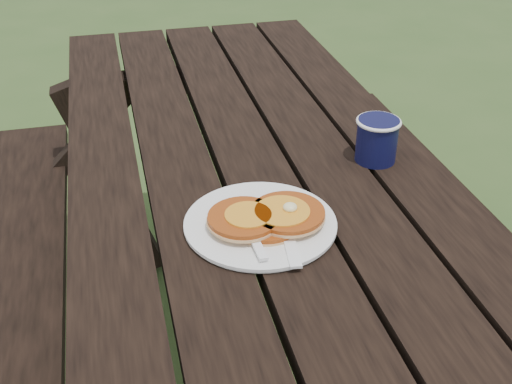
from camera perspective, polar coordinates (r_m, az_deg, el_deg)
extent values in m
cube|color=black|center=(1.36, -0.53, 2.45)|extent=(0.75, 1.80, 0.04)
cube|color=black|center=(1.54, -21.36, -9.95)|extent=(0.25, 1.80, 0.04)
cube|color=black|center=(1.72, 17.86, -4.22)|extent=(0.25, 1.80, 0.04)
cylinder|color=white|center=(1.13, 0.38, -2.88)|extent=(0.29, 0.29, 0.01)
cylinder|color=#A34412|center=(1.12, 0.85, -2.68)|extent=(0.13, 0.13, 0.01)
cylinder|color=#A34412|center=(1.11, -1.11, -2.36)|extent=(0.13, 0.13, 0.01)
cylinder|color=#A34412|center=(1.12, 2.83, -1.90)|extent=(0.13, 0.13, 0.01)
cylinder|color=orange|center=(1.12, 2.35, -1.66)|extent=(0.10, 0.10, 0.00)
ellipsoid|color=#F4E59E|center=(1.12, 3.05, -1.37)|extent=(0.03, 0.03, 0.02)
cube|color=white|center=(1.10, 2.84, -3.81)|extent=(0.04, 0.18, 0.00)
cylinder|color=black|center=(1.34, 10.69, 4.55)|extent=(0.08, 0.08, 0.09)
torus|color=white|center=(1.32, 10.87, 6.17)|extent=(0.09, 0.09, 0.01)
cylinder|color=black|center=(1.33, 10.86, 6.09)|extent=(0.07, 0.07, 0.01)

